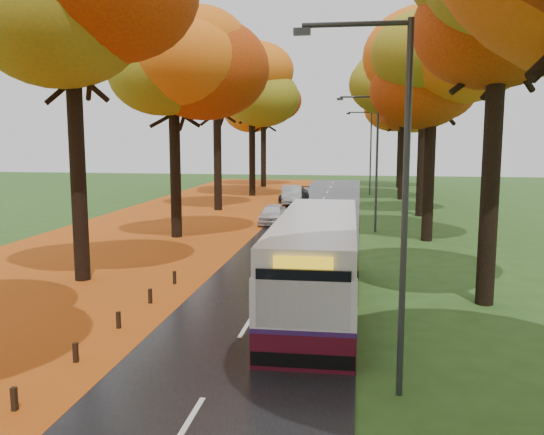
% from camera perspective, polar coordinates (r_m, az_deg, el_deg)
% --- Properties ---
extents(road, '(6.50, 90.00, 0.04)m').
position_cam_1_polar(road, '(29.98, 2.34, -2.75)').
color(road, black).
rests_on(road, ground).
extents(centre_line, '(0.12, 90.00, 0.01)m').
position_cam_1_polar(centre_line, '(29.97, 2.34, -2.70)').
color(centre_line, silver).
rests_on(centre_line, road).
extents(leaf_verge, '(12.00, 90.00, 0.02)m').
position_cam_1_polar(leaf_verge, '(32.22, -13.78, -2.23)').
color(leaf_verge, '#98480D').
rests_on(leaf_verge, ground).
extents(leaf_drift, '(0.90, 90.00, 0.01)m').
position_cam_1_polar(leaf_drift, '(30.45, -3.37, -2.54)').
color(leaf_drift, '#C24A13').
rests_on(leaf_drift, road).
extents(trees_left, '(9.20, 74.00, 13.88)m').
position_cam_1_polar(trees_left, '(33.25, -9.96, 14.67)').
color(trees_left, black).
rests_on(trees_left, ground).
extents(trees_right, '(9.30, 74.20, 13.96)m').
position_cam_1_polar(trees_right, '(31.69, 16.37, 15.09)').
color(trees_right, black).
rests_on(trees_right, ground).
extents(streetlamp_near, '(2.45, 0.18, 8.00)m').
position_cam_1_polar(streetlamp_near, '(12.32, 11.95, 3.59)').
color(streetlamp_near, '#333538').
rests_on(streetlamp_near, ground).
extents(streetlamp_mid, '(2.45, 0.18, 8.00)m').
position_cam_1_polar(streetlamp_mid, '(34.28, 9.94, 6.39)').
color(streetlamp_mid, '#333538').
rests_on(streetlamp_mid, ground).
extents(streetlamp_far, '(2.45, 0.18, 8.00)m').
position_cam_1_polar(streetlamp_far, '(56.28, 9.50, 7.01)').
color(streetlamp_far, '#333538').
rests_on(streetlamp_far, ground).
extents(bus, '(2.74, 11.29, 2.96)m').
position_cam_1_polar(bus, '(19.12, 4.47, -4.18)').
color(bus, '#460A17').
rests_on(bus, road).
extents(car_white, '(1.53, 3.79, 1.29)m').
position_cam_1_polar(car_white, '(36.97, 0.08, 0.36)').
color(car_white, silver).
rests_on(car_white, road).
extents(car_silver, '(2.13, 4.78, 1.52)m').
position_cam_1_polar(car_silver, '(47.91, 1.97, 2.26)').
color(car_silver, '#989A9F').
rests_on(car_silver, road).
extents(car_dark, '(2.60, 4.50, 1.23)m').
position_cam_1_polar(car_dark, '(49.65, 2.22, 2.29)').
color(car_dark, black).
rests_on(car_dark, road).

